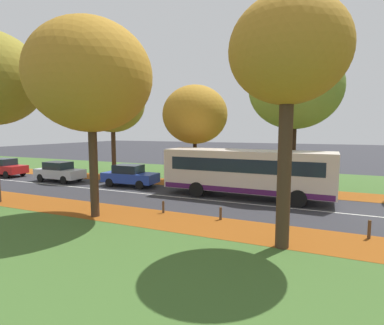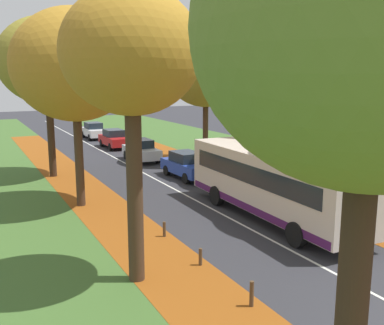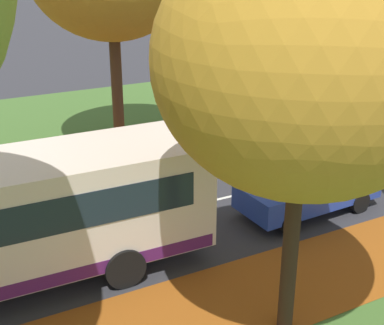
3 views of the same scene
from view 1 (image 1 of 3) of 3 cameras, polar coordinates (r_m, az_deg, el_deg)
name	(u,v)px [view 1 (image 1 of 3)]	position (r m, az deg, el deg)	size (l,w,h in m)	color
leaf_litter_left	(136,216)	(15.30, -10.64, -9.95)	(2.80, 60.00, 0.00)	#8C4714
grass_verge_right	(164,173)	(29.92, -5.42, -1.93)	(12.00, 90.00, 0.01)	#3D6028
leaf_litter_right	(203,185)	(23.29, 2.12, -4.24)	(2.80, 60.00, 0.00)	#8C4714
road_centre_line	(102,189)	(22.42, -16.84, -4.94)	(0.12, 80.00, 0.01)	silver
tree_left_near	(288,53)	(11.29, 17.87, 19.26)	(4.07, 4.07, 8.77)	#422D1E
tree_left_mid	(90,77)	(15.37, -18.80, 15.23)	(5.82, 5.82, 9.37)	#422D1E
tree_right_near	(295,88)	(22.37, 19.02, 13.27)	(6.31, 6.31, 9.97)	black
tree_right_mid	(195,115)	(24.43, 0.56, 9.08)	(5.24, 5.24, 7.82)	black
tree_right_far	(112,103)	(28.44, -14.94, 10.87)	(5.86, 5.86, 9.30)	#422D1E
bollard_third	(369,230)	(13.84, 30.69, -10.92)	(0.12, 0.12, 0.75)	#4C3823
bollard_fourth	(288,222)	(13.82, 17.79, -10.67)	(0.12, 0.12, 0.60)	#4C3823
bollard_fifth	(221,214)	(14.42, 5.46, -9.66)	(0.12, 0.12, 0.61)	#4C3823
bollard_sixth	(163,207)	(15.54, -5.49, -8.46)	(0.12, 0.12, 0.63)	#4C3823
bus	(246,171)	(19.05, 10.34, -1.54)	(2.82, 10.45, 2.98)	beige
car_blue_lead	(130,175)	(23.09, -11.77, -2.44)	(1.90, 4.26, 1.62)	#233D9E
car_silver_following	(59,172)	(27.05, -23.95, -1.59)	(1.84, 4.23, 1.62)	#B7BABF
car_red_third_in_line	(4,167)	(32.51, -32.14, -0.78)	(1.81, 4.21, 1.62)	#B21919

